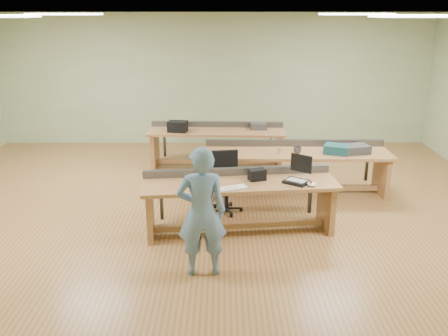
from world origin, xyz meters
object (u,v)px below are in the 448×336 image
at_px(workbench_back, 217,140).
at_px(parts_bin_teal, 337,149).
at_px(workbench_front, 240,195).
at_px(workbench_mid, 297,162).
at_px(camera_bag, 257,175).
at_px(drinks_can, 279,151).
at_px(laptop_base, 296,182).
at_px(mug, 297,150).
at_px(task_chair, 226,190).
at_px(parts_bin_grey, 354,149).
at_px(person, 202,212).

relative_size(workbench_back, parts_bin_teal, 6.64).
relative_size(workbench_front, workbench_back, 1.02).
bearing_deg(workbench_mid, camera_bag, -118.32).
distance_m(workbench_back, drinks_can, 2.00).
distance_m(laptop_base, mug, 1.48).
xyz_separation_m(laptop_base, task_chair, (-0.97, 0.79, -0.42)).
relative_size(laptop_base, task_chair, 0.34).
bearing_deg(workbench_mid, laptop_base, -98.75).
distance_m(workbench_front, drinks_can, 1.53).
distance_m(camera_bag, parts_bin_teal, 1.95).
bearing_deg(workbench_back, parts_bin_grey, -32.11).
relative_size(laptop_base, drinks_can, 2.92).
xyz_separation_m(person, task_chair, (0.30, 1.90, -0.45)).
height_order(workbench_front, mug, workbench_front).
height_order(mug, drinks_can, drinks_can).
xyz_separation_m(workbench_mid, parts_bin_grey, (0.94, -0.10, 0.25)).
bearing_deg(camera_bag, laptop_base, -30.89).
xyz_separation_m(workbench_back, parts_bin_teal, (2.04, -1.62, 0.27)).
distance_m(workbench_front, workbench_mid, 1.83).
xyz_separation_m(workbench_mid, person, (-1.52, -2.69, 0.23)).
bearing_deg(workbench_back, person, -89.44).
distance_m(workbench_mid, workbench_back, 2.05).
bearing_deg(parts_bin_grey, parts_bin_teal, -175.20).
xyz_separation_m(workbench_mid, drinks_can, (-0.33, -0.18, 0.24)).
relative_size(workbench_front, mug, 20.82).
relative_size(person, parts_bin_teal, 3.87).
distance_m(workbench_mid, parts_bin_teal, 0.71).
distance_m(workbench_mid, task_chair, 1.47).
bearing_deg(task_chair, drinks_can, 26.00).
distance_m(workbench_back, mug, 2.13).
height_order(workbench_mid, task_chair, task_chair).
bearing_deg(person, drinks_can, -120.21).
bearing_deg(laptop_base, workbench_mid, 116.28).
bearing_deg(mug, drinks_can, -167.14).
distance_m(camera_bag, parts_bin_grey, 2.19).
distance_m(workbench_back, camera_bag, 3.02).
bearing_deg(laptop_base, task_chair, 176.39).
relative_size(workbench_back, camera_bag, 11.64).
bearing_deg(workbench_back, drinks_can, -55.32).
height_order(task_chair, mug, task_chair).
relative_size(workbench_back, drinks_can, 24.97).
bearing_deg(person, camera_bag, -125.45).
height_order(parts_bin_teal, mug, parts_bin_teal).
height_order(camera_bag, parts_bin_teal, camera_bag).
bearing_deg(mug, camera_bag, -119.86).
bearing_deg(workbench_mid, workbench_front, -124.05).
height_order(laptop_base, camera_bag, camera_bag).
height_order(camera_bag, task_chair, task_chair).
height_order(parts_bin_grey, drinks_can, parts_bin_grey).
height_order(parts_bin_grey, mug, parts_bin_grey).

